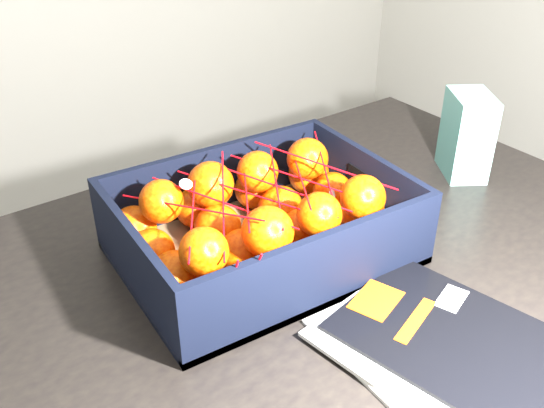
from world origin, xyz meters
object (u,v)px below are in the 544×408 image
magazine_stack (438,346)px  produce_crate (262,234)px  retail_carton (467,135)px  table (303,299)px

magazine_stack → produce_crate: 0.32m
produce_crate → retail_carton: bearing=3.2°
table → retail_carton: bearing=7.9°
retail_carton → table: bearing=-142.9°
magazine_stack → retail_carton: retail_carton is taller
table → produce_crate: produce_crate is taller
table → produce_crate: 0.15m
table → produce_crate: (-0.06, 0.03, 0.14)m
retail_carton → magazine_stack: bearing=-110.8°
produce_crate → retail_carton: (0.48, 0.03, 0.04)m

